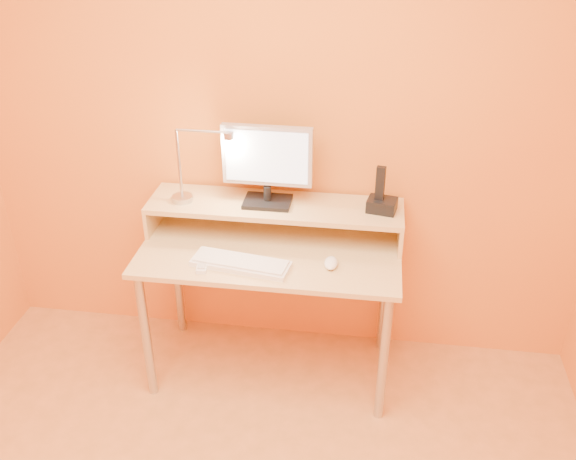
% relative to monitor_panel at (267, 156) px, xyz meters
% --- Properties ---
extents(wall_back, '(3.00, 0.04, 2.50)m').
position_rel_monitor_panel_xyz_m(wall_back, '(0.03, 0.16, 0.13)').
color(wall_back, orange).
rests_on(wall_back, floor).
extents(desk_leg_fl, '(0.04, 0.04, 0.69)m').
position_rel_monitor_panel_xyz_m(desk_leg_fl, '(-0.52, -0.41, -0.77)').
color(desk_leg_fl, '#B0B0B4').
rests_on(desk_leg_fl, floor).
extents(desk_leg_fr, '(0.04, 0.04, 0.69)m').
position_rel_monitor_panel_xyz_m(desk_leg_fr, '(0.58, -0.41, -0.77)').
color(desk_leg_fr, '#B0B0B4').
rests_on(desk_leg_fr, floor).
extents(desk_leg_bl, '(0.04, 0.04, 0.69)m').
position_rel_monitor_panel_xyz_m(desk_leg_bl, '(-0.52, 0.09, -0.77)').
color(desk_leg_bl, '#B0B0B4').
rests_on(desk_leg_bl, floor).
extents(desk_leg_br, '(0.04, 0.04, 0.69)m').
position_rel_monitor_panel_xyz_m(desk_leg_br, '(0.58, 0.09, -0.77)').
color(desk_leg_br, '#B0B0B4').
rests_on(desk_leg_br, floor).
extents(desk_lower, '(1.20, 0.60, 0.02)m').
position_rel_monitor_panel_xyz_m(desk_lower, '(0.03, -0.16, -0.41)').
color(desk_lower, '#D7BC7C').
rests_on(desk_lower, floor).
extents(shelf_riser_left, '(0.02, 0.30, 0.14)m').
position_rel_monitor_panel_xyz_m(shelf_riser_left, '(-0.56, -0.01, -0.33)').
color(shelf_riser_left, '#D7BC7C').
rests_on(shelf_riser_left, desk_lower).
extents(shelf_riser_right, '(0.02, 0.30, 0.14)m').
position_rel_monitor_panel_xyz_m(shelf_riser_right, '(0.63, -0.01, -0.33)').
color(shelf_riser_right, '#D7BC7C').
rests_on(shelf_riser_right, desk_lower).
extents(desk_shelf, '(1.20, 0.30, 0.02)m').
position_rel_monitor_panel_xyz_m(desk_shelf, '(0.03, -0.01, -0.25)').
color(desk_shelf, '#D7BC7C').
rests_on(desk_shelf, desk_lower).
extents(monitor_foot, '(0.22, 0.16, 0.02)m').
position_rel_monitor_panel_xyz_m(monitor_foot, '(-0.00, -0.01, -0.23)').
color(monitor_foot, black).
rests_on(monitor_foot, desk_shelf).
extents(monitor_neck, '(0.04, 0.04, 0.07)m').
position_rel_monitor_panel_xyz_m(monitor_neck, '(-0.00, -0.01, -0.19)').
color(monitor_neck, black).
rests_on(monitor_neck, monitor_foot).
extents(monitor_panel, '(0.41, 0.04, 0.28)m').
position_rel_monitor_panel_xyz_m(monitor_panel, '(0.00, 0.00, 0.00)').
color(monitor_panel, '#B1B1B7').
rests_on(monitor_panel, monitor_neck).
extents(monitor_back, '(0.37, 0.02, 0.24)m').
position_rel_monitor_panel_xyz_m(monitor_back, '(0.00, 0.02, 0.00)').
color(monitor_back, black).
rests_on(monitor_back, monitor_panel).
extents(monitor_screen, '(0.38, 0.01, 0.24)m').
position_rel_monitor_panel_xyz_m(monitor_screen, '(0.00, -0.02, 0.00)').
color(monitor_screen, '#D0E5FF').
rests_on(monitor_screen, monitor_panel).
extents(lamp_base, '(0.10, 0.10, 0.02)m').
position_rel_monitor_panel_xyz_m(lamp_base, '(-0.40, -0.04, -0.23)').
color(lamp_base, '#B0B0B4').
rests_on(lamp_base, desk_shelf).
extents(lamp_post, '(0.01, 0.01, 0.33)m').
position_rel_monitor_panel_xyz_m(lamp_post, '(-0.40, -0.04, -0.05)').
color(lamp_post, '#B0B0B4').
rests_on(lamp_post, lamp_base).
extents(lamp_arm, '(0.24, 0.01, 0.01)m').
position_rel_monitor_panel_xyz_m(lamp_arm, '(-0.28, -0.04, 0.12)').
color(lamp_arm, '#B0B0B4').
rests_on(lamp_arm, lamp_post).
extents(lamp_head, '(0.04, 0.04, 0.03)m').
position_rel_monitor_panel_xyz_m(lamp_head, '(-0.16, -0.04, 0.10)').
color(lamp_head, '#B0B0B4').
rests_on(lamp_head, lamp_arm).
extents(lamp_bulb, '(0.03, 0.03, 0.00)m').
position_rel_monitor_panel_xyz_m(lamp_bulb, '(-0.16, -0.04, 0.09)').
color(lamp_bulb, '#FFEAC6').
rests_on(lamp_bulb, lamp_head).
extents(phone_dock, '(0.15, 0.12, 0.06)m').
position_rel_monitor_panel_xyz_m(phone_dock, '(0.53, -0.01, -0.21)').
color(phone_dock, black).
rests_on(phone_dock, desk_shelf).
extents(phone_handset, '(0.04, 0.03, 0.16)m').
position_rel_monitor_panel_xyz_m(phone_handset, '(0.52, -0.01, -0.10)').
color(phone_handset, black).
rests_on(phone_handset, phone_dock).
extents(phone_led, '(0.01, 0.00, 0.04)m').
position_rel_monitor_panel_xyz_m(phone_led, '(0.58, -0.06, -0.21)').
color(phone_led, '#1C1CF6').
rests_on(phone_led, phone_dock).
extents(keyboard, '(0.45, 0.20, 0.02)m').
position_rel_monitor_panel_xyz_m(keyboard, '(-0.07, -0.32, -0.39)').
color(keyboard, white).
rests_on(keyboard, desk_lower).
extents(mouse, '(0.06, 0.10, 0.04)m').
position_rel_monitor_panel_xyz_m(mouse, '(0.32, -0.26, -0.38)').
color(mouse, white).
rests_on(mouse, desk_lower).
extents(remote_control, '(0.06, 0.17, 0.02)m').
position_rel_monitor_panel_xyz_m(remote_control, '(-0.24, -0.32, -0.39)').
color(remote_control, white).
rests_on(remote_control, desk_lower).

